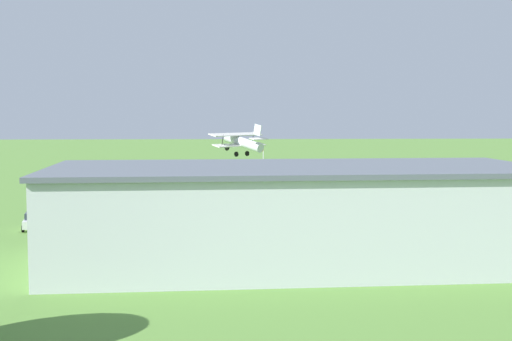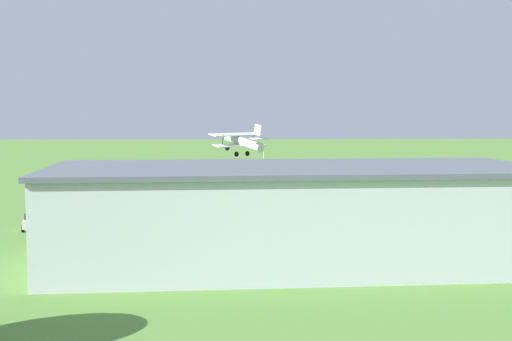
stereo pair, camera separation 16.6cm
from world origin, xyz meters
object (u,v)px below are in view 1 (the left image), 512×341
at_px(hangar, 295,214).
at_px(person_at_fence_line, 298,214).
at_px(person_watching_takeoff, 455,217).
at_px(car_orange, 114,220).
at_px(person_near_hangar_door, 253,214).
at_px(windsock, 259,153).
at_px(biplane, 242,142).
at_px(car_white, 35,220).

distance_m(hangar, person_at_fence_line, 19.20).
distance_m(person_at_fence_line, person_watching_takeoff, 15.21).
bearing_deg(hangar, car_orange, -44.92).
distance_m(car_orange, person_near_hangar_door, 13.62).
bearing_deg(person_near_hangar_door, windsock, -94.43).
relative_size(biplane, car_orange, 1.54).
bearing_deg(person_watching_takeoff, car_white, -0.20).
bearing_deg(windsock, car_orange, 66.23).
height_order(car_white, person_watching_takeoff, person_watching_takeoff).
xyz_separation_m(person_at_fence_line, person_near_hangar_door, (4.53, 0.01, 0.06)).
bearing_deg(biplane, hangar, 94.12).
xyz_separation_m(hangar, person_watching_takeoff, (-17.24, -15.78, -2.66)).
height_order(person_watching_takeoff, person_near_hangar_door, person_watching_takeoff).
bearing_deg(windsock, person_near_hangar_door, 85.57).
bearing_deg(person_at_fence_line, biplane, -74.52).
relative_size(person_at_fence_line, person_near_hangar_door, 0.93).
distance_m(person_watching_takeoff, windsock, 39.09).
xyz_separation_m(car_orange, person_near_hangar_door, (-13.15, -3.56, 0.02)).
height_order(hangar, person_near_hangar_door, hangar).
distance_m(person_near_hangar_door, windsock, 32.27).
bearing_deg(person_watching_takeoff, biplane, -46.75).
bearing_deg(car_white, person_at_fence_line, -173.32).
relative_size(biplane, person_watching_takeoff, 4.23).
relative_size(hangar, person_near_hangar_door, 20.53).
xyz_separation_m(car_orange, person_at_fence_line, (-17.68, -3.57, -0.04)).
distance_m(biplane, car_orange, 25.89).
relative_size(car_orange, windsock, 0.83).
relative_size(hangar, car_white, 7.38).
bearing_deg(person_watching_takeoff, hangar, 42.47).
bearing_deg(biplane, person_at_fence_line, 105.48).
distance_m(biplane, windsock, 14.27).
height_order(person_at_fence_line, windsock, windsock).
relative_size(car_white, windsock, 0.83).
relative_size(car_orange, person_at_fence_line, 2.98).
distance_m(car_white, person_near_hangar_door, 20.76).
bearing_deg(person_at_fence_line, person_near_hangar_door, 0.10).
bearing_deg(car_white, car_orange, 175.13).
bearing_deg(person_at_fence_line, car_orange, 11.41).
bearing_deg(person_at_fence_line, car_white, 6.68).
xyz_separation_m(hangar, car_white, (22.74, -15.92, -2.71)).
xyz_separation_m(biplane, car_orange, (12.67, 21.65, -6.40)).
relative_size(hangar, biplane, 4.80).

